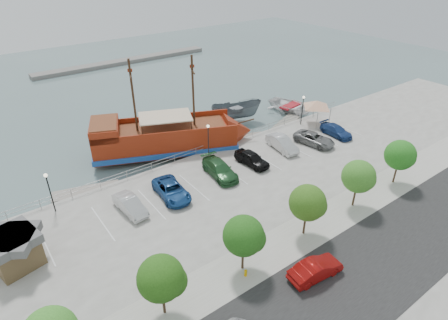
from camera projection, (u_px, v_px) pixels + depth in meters
ground at (242, 188)px, 41.48m from camera, size 160.00×160.00×0.00m
land_slab at (426, 318)px, 26.63m from camera, size 100.00×58.00×1.20m
street at (368, 269)px, 29.81m from camera, size 100.00×8.00×0.04m
sidewalk at (311, 229)px, 34.00m from camera, size 100.00×4.00×0.05m
seawall_railing at (203, 149)px, 46.15m from camera, size 50.00×0.06×1.00m
far_shore at (125, 61)px, 84.75m from camera, size 40.00×3.00×0.80m
pirate_ship at (177, 137)px, 47.57m from camera, size 20.78×12.93×12.98m
patrol_boat at (236, 113)px, 56.23m from camera, size 8.16×5.72×2.96m
speedboat at (291, 107)px, 59.85m from camera, size 6.61×8.40×1.57m
dock_west at (86, 192)px, 40.49m from camera, size 7.30×3.80×0.40m
dock_mid at (239, 140)px, 51.29m from camera, size 7.57×4.24×0.42m
dock_east at (286, 124)px, 55.85m from camera, size 7.12×4.41×0.39m
shed at (14, 249)px, 29.47m from camera, size 4.37×4.37×3.01m
canopy_tent at (317, 101)px, 52.44m from camera, size 4.91×4.91×3.92m
street_sedan at (316, 269)px, 28.79m from camera, size 4.68×2.06×1.49m
fire_hydrant at (246, 273)px, 28.99m from camera, size 0.24×0.24×0.68m
lamp_post_left at (49, 186)px, 34.81m from camera, size 0.36×0.36×4.28m
lamp_post_mid at (208, 135)px, 44.03m from camera, size 0.36×0.36×4.28m
lamp_post_right at (303, 105)px, 52.24m from camera, size 0.36×0.36×4.28m
tree_b at (163, 279)px, 24.68m from camera, size 3.30×3.20×5.00m
tree_c at (246, 236)px, 28.27m from camera, size 3.30×3.20×5.00m
tree_d at (309, 203)px, 31.86m from camera, size 3.30×3.20×5.00m
tree_e at (360, 177)px, 35.45m from camera, size 3.30×3.20×5.00m
tree_f at (401, 156)px, 39.04m from camera, size 3.30×3.20×5.00m
parked_car_b at (130, 205)px, 35.88m from camera, size 1.99×4.71×1.51m
parked_car_c at (172, 190)px, 38.02m from camera, size 2.96×5.64×1.51m
parked_car_d at (220, 169)px, 41.45m from camera, size 2.85×5.81×1.62m
parked_car_e at (252, 159)px, 43.56m from camera, size 2.28×4.81×1.59m
parked_car_f at (282, 143)px, 46.78m from camera, size 2.42×5.23×1.66m
parked_car_g at (314, 139)px, 48.06m from camera, size 3.50×5.73×1.48m
parked_car_h at (336, 131)px, 50.29m from camera, size 2.21×4.92×1.40m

